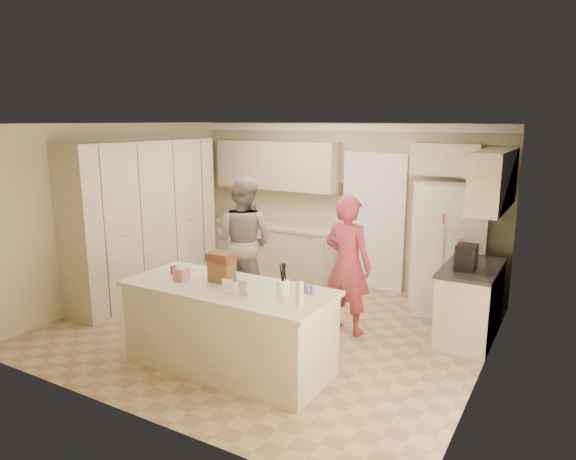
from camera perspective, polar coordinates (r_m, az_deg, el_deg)
The scene contains 41 objects.
floor at distance 6.77m, azimuth -2.25°, elevation -10.94°, with size 5.20×4.60×0.02m, color tan.
ceiling at distance 6.23m, azimuth -2.46°, elevation 11.82°, with size 5.20×4.60×0.02m, color white.
wall_back at distance 8.38m, azimuth 6.12°, elevation 2.84°, with size 5.20×0.02×2.60m, color #C3B890.
wall_front at distance 4.65m, azimuth -17.79°, elevation -5.23°, with size 5.20×0.02×2.60m, color #C3B890.
wall_left at distance 8.05m, azimuth -18.27°, elevation 1.92°, with size 0.02×4.60×2.60m, color #C3B890.
wall_right at distance 5.48m, azimuth 21.43°, elevation -2.91°, with size 0.02×4.60×2.60m, color #C3B890.
crown_back at distance 8.23m, azimuth 6.17°, elevation 11.28°, with size 5.20×0.08×0.12m, color white.
pantry_bank at distance 7.98m, azimuth -15.65°, elevation 1.08°, with size 0.60×2.60×2.35m, color beige.
back_base_cab at distance 8.82m, azimuth -1.68°, elevation -2.35°, with size 2.20×0.60×0.88m, color beige.
back_countertop at distance 8.70m, azimuth -1.74°, elevation 0.57°, with size 2.24×0.63×0.04m, color beige.
back_upper_cab at distance 8.67m, azimuth -1.31°, elevation 7.21°, with size 2.20×0.35×0.80m, color beige.
doorway_opening at distance 8.20m, azimuth 9.51°, elevation 0.76°, with size 0.90×0.06×2.10m, color black.
doorway_casing at distance 8.16m, azimuth 9.42°, elevation 0.72°, with size 1.02×0.03×2.22m, color white.
wall_frame_upper at distance 8.30m, azimuth 6.17°, elevation 4.50°, with size 0.15×0.02×0.20m, color brown.
wall_frame_lower at distance 8.34m, azimuth 6.13°, elevation 2.66°, with size 0.15×0.02×0.20m, color brown.
refrigerator at distance 7.44m, azimuth 17.14°, elevation -1.97°, with size 0.90×0.70×1.80m, color white.
fridge_seam at distance 7.10m, azimuth 16.49°, elevation -2.58°, with size 0.01×0.02×1.78m, color gray.
fridge_dispenser at distance 7.09m, azimuth 14.86°, elevation -0.44°, with size 0.22×0.03×0.35m, color black.
fridge_handle_l at distance 7.06m, azimuth 16.14°, elevation -1.39°, with size 0.02×0.02×0.85m, color silver.
fridge_handle_r at distance 7.04m, azimuth 16.93°, elevation -1.48°, with size 0.02×0.02×0.85m, color silver.
over_fridge_cab at distance 7.60m, azimuth 17.22°, elevation 7.50°, with size 0.95×0.35×0.45m, color beige.
right_base_cab at distance 6.72m, azimuth 19.58°, elevation -7.74°, with size 0.60×1.20×0.88m, color beige.
right_countertop at distance 6.58m, azimuth 19.77°, elevation -3.95°, with size 0.63×1.24×0.04m, color #2D2B28.
right_upper_cab at distance 6.56m, azimuth 21.91°, elevation 5.20°, with size 0.35×1.50×0.70m, color beige.
coffee_maker at distance 6.36m, azimuth 19.20°, elevation -2.88°, with size 0.22×0.28×0.30m, color black.
island_base at distance 5.66m, azimuth -6.59°, elevation -10.86°, with size 2.20×0.90×0.88m, color beige.
island_top at distance 5.49m, azimuth -6.71°, elevation -6.44°, with size 2.28×0.96×0.05m, color beige.
utensil_crock at distance 5.16m, azimuth -0.55°, elevation -6.43°, with size 0.13×0.13×0.15m, color white.
tissue_box at distance 5.73m, azimuth -11.77°, elevation -4.85°, with size 0.13×0.13×0.14m, color #C6706E.
tissue_plume at distance 5.70m, azimuth -11.82°, elevation -3.79°, with size 0.08×0.08×0.08m, color white.
dollhouse_body at distance 5.62m, azimuth -7.36°, elevation -4.60°, with size 0.26×0.18×0.22m, color brown.
dollhouse_roof at distance 5.57m, azimuth -7.41°, elevation -3.02°, with size 0.28×0.20×0.10m, color #592D1E.
jam_jar at distance 6.00m, azimuth -12.60°, elevation -4.35°, with size 0.07×0.07×0.09m, color #59263F.
greeting_card_a at distance 5.22m, azimuth -6.72°, elevation -6.22°, with size 0.12×0.01×0.16m, color white.
greeting_card_b at distance 5.18m, azimuth -5.05°, elevation -6.35°, with size 0.12×0.01×0.16m, color silver.
water_bottle at distance 4.84m, azimuth 1.32°, elevation -7.14°, with size 0.07×0.07×0.24m, color silver.
shaker_salt at distance 5.23m, azimuth 2.01°, elevation -6.52°, with size 0.05×0.05×0.09m, color #4954B9.
shaker_pepper at distance 5.20m, azimuth 2.70°, elevation -6.64°, with size 0.05×0.05×0.09m, color #4954B9.
teen_boy at distance 7.38m, azimuth -4.92°, elevation -1.26°, with size 0.91×0.71×1.88m, color gray.
teen_girl at distance 6.43m, azimuth 6.64°, elevation -3.85°, with size 0.64×0.42×1.76m, color #A63E50.
fridge_magnets at distance 7.09m, azimuth 16.47°, elevation -2.60°, with size 0.76×0.02×1.44m, color tan, non-canonical shape.
Camera 1 is at (3.34, -5.26, 2.64)m, focal length 32.00 mm.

